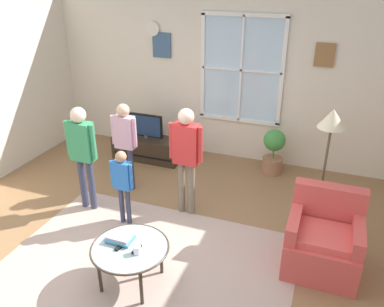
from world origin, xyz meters
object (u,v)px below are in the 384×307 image
(person_pink_shirt, at_px, (125,137))
(potted_plant_by_window, at_px, (274,150))
(television, at_px, (146,126))
(remote_near_cup, at_px, (120,246))
(cup, at_px, (137,250))
(tv_stand, at_px, (147,148))
(person_blue_shirt, at_px, (123,180))
(armchair, at_px, (323,241))
(remote_near_books, at_px, (137,249))
(person_green_shirt, at_px, (82,147))
(book_stack, at_px, (120,238))
(coffee_table, at_px, (130,249))
(person_red_shirt, at_px, (186,150))
(floor_lamp, at_px, (331,131))

(person_pink_shirt, bearing_deg, potted_plant_by_window, 33.19)
(television, relative_size, remote_near_cup, 4.12)
(cup, distance_m, remote_near_cup, 0.21)
(tv_stand, bearing_deg, person_blue_shirt, -72.15)
(armchair, relative_size, person_pink_shirt, 0.66)
(person_blue_shirt, xyz_separation_m, potted_plant_by_window, (1.51, 2.04, -0.25))
(remote_near_books, bearing_deg, potted_plant_by_window, 74.20)
(remote_near_books, relative_size, person_green_shirt, 0.10)
(potted_plant_by_window, bearing_deg, book_stack, -110.16)
(book_stack, relative_size, person_pink_shirt, 0.20)
(cup, height_order, remote_near_books, cup)
(cup, bearing_deg, tv_stand, 114.81)
(tv_stand, relative_size, coffee_table, 1.46)
(television, relative_size, person_red_shirt, 0.39)
(tv_stand, bearing_deg, person_pink_shirt, -79.99)
(coffee_table, height_order, cup, cup)
(coffee_table, relative_size, person_red_shirt, 0.55)
(tv_stand, relative_size, potted_plant_by_window, 1.60)
(armchair, relative_size, cup, 10.00)
(armchair, bearing_deg, person_red_shirt, 165.43)
(tv_stand, xyz_separation_m, armchair, (2.97, -1.73, 0.13))
(cup, relative_size, floor_lamp, 0.06)
(remote_near_books, xyz_separation_m, person_green_shirt, (-1.32, 1.07, 0.44))
(tv_stand, height_order, person_pink_shirt, person_pink_shirt)
(floor_lamp, bearing_deg, television, 161.06)
(person_blue_shirt, height_order, floor_lamp, floor_lamp)
(book_stack, distance_m, potted_plant_by_window, 3.09)
(television, bearing_deg, remote_near_cup, -68.60)
(book_stack, distance_m, remote_near_books, 0.24)
(person_pink_shirt, relative_size, potted_plant_by_window, 1.80)
(coffee_table, xyz_separation_m, potted_plant_by_window, (0.93, 2.95, -0.04))
(cup, distance_m, person_green_shirt, 1.79)
(person_red_shirt, bearing_deg, cup, -87.77)
(cup, xyz_separation_m, person_green_shirt, (-1.34, 1.11, 0.40))
(armchair, bearing_deg, tv_stand, 149.73)
(person_red_shirt, height_order, floor_lamp, floor_lamp)
(armchair, distance_m, potted_plant_by_window, 2.18)
(book_stack, height_order, remote_near_cup, book_stack)
(tv_stand, xyz_separation_m, remote_near_cup, (1.07, -2.72, 0.27))
(floor_lamp, bearing_deg, armchair, -82.25)
(armchair, xyz_separation_m, coffee_table, (-1.81, -0.96, 0.10))
(remote_near_cup, distance_m, person_green_shirt, 1.64)
(book_stack, bearing_deg, person_green_shirt, 137.43)
(cup, height_order, person_pink_shirt, person_pink_shirt)
(person_red_shirt, bearing_deg, person_pink_shirt, 164.50)
(person_green_shirt, distance_m, person_blue_shirt, 0.72)
(remote_near_books, distance_m, person_red_shirt, 1.50)
(floor_lamp, bearing_deg, person_green_shirt, -167.55)
(coffee_table, relative_size, cup, 9.17)
(tv_stand, relative_size, person_red_shirt, 0.80)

